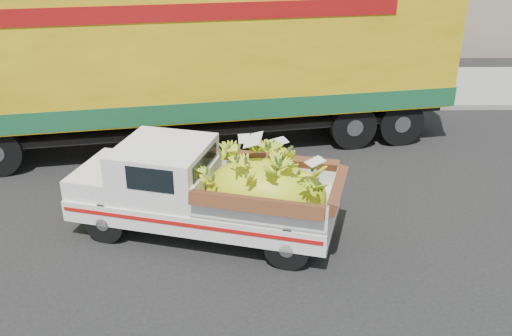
{
  "coord_description": "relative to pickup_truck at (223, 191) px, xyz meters",
  "views": [
    {
      "loc": [
        0.61,
        -8.53,
        5.29
      ],
      "look_at": [
        0.77,
        0.56,
        1.11
      ],
      "focal_mm": 40.0,
      "sensor_mm": 36.0,
      "label": 1
    }
  ],
  "objects": [
    {
      "name": "semi_trailer",
      "position": [
        -0.66,
        4.34,
        1.26
      ],
      "size": [
        12.08,
        4.56,
        3.8
      ],
      "rotation": [
        0.0,
        0.0,
        0.18
      ],
      "color": "black",
      "rests_on": "ground"
    },
    {
      "name": "pickup_truck",
      "position": [
        0.0,
        0.0,
        0.0
      ],
      "size": [
        4.83,
        2.83,
        1.6
      ],
      "rotation": [
        0.0,
        0.0,
        -0.27
      ],
      "color": "black",
      "rests_on": "ground"
    },
    {
      "name": "sidewalk",
      "position": [
        -0.2,
        8.89,
        -0.79
      ],
      "size": [
        60.0,
        4.0,
        0.14
      ],
      "primitive_type": "cube",
      "color": "gray",
      "rests_on": "ground"
    },
    {
      "name": "curb",
      "position": [
        -0.2,
        6.79,
        -0.78
      ],
      "size": [
        60.0,
        0.25,
        0.15
      ],
      "primitive_type": "cube",
      "color": "gray",
      "rests_on": "ground"
    },
    {
      "name": "ground",
      "position": [
        -0.2,
        -0.18,
        -0.86
      ],
      "size": [
        100.0,
        100.0,
        0.0
      ],
      "primitive_type": "plane",
      "color": "black",
      "rests_on": "ground"
    }
  ]
}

